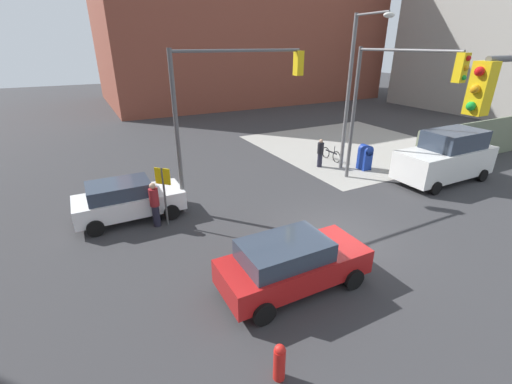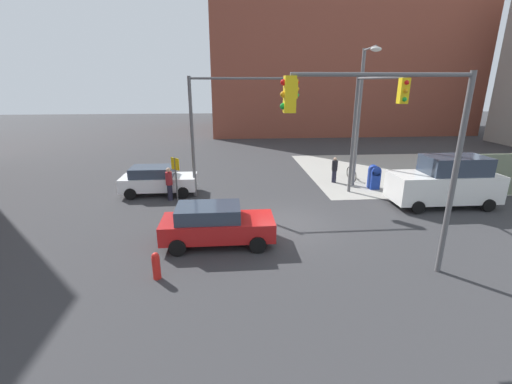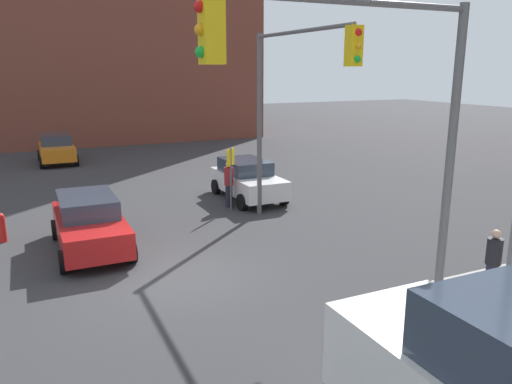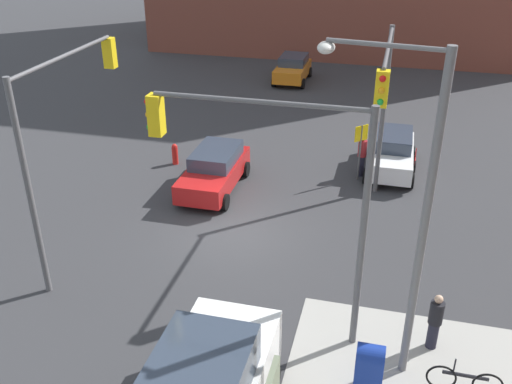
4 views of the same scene
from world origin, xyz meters
name	(u,v)px [view 3 (image 3 of 4)]	position (x,y,z in m)	size (l,w,h in m)	color
ground_plane	(178,277)	(0.00, 0.00, 0.00)	(120.00, 120.00, 0.00)	#333335
traffic_signal_nw_corner	(290,90)	(-2.23, 4.50, 4.66)	(5.90, 0.36, 6.50)	#59595B
traffic_signal_ne_corner	(370,107)	(4.50, 2.43, 4.63)	(0.36, 5.43, 6.50)	#59595B
warning_sign_two_way	(231,168)	(-5.40, 3.72, 1.64)	(0.48, 0.48, 2.40)	#4C4C4C
fire_hydrant	(1,227)	(-5.00, -4.20, 0.49)	(0.26, 0.26, 0.94)	red
sedan_orange	(57,149)	(-18.83, -1.65, 0.84)	(3.91, 2.02, 1.62)	orange
hatchback_white	(247,179)	(-6.65, 4.97, 0.84)	(4.21, 2.02, 1.62)	white
coupe_red	(89,222)	(-3.13, -1.76, 0.84)	(4.41, 2.02, 1.62)	#B21919
pedestrian_crossing	(229,183)	(-5.80, 3.80, 0.96)	(0.36, 0.36, 1.83)	maroon
pedestrian_waiting	(493,262)	(4.20, 6.50, 0.85)	(0.36, 0.36, 1.65)	black
bicycle_at_crosswalk	(268,188)	(-6.80, 6.00, 0.35)	(1.75, 0.05, 0.97)	black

